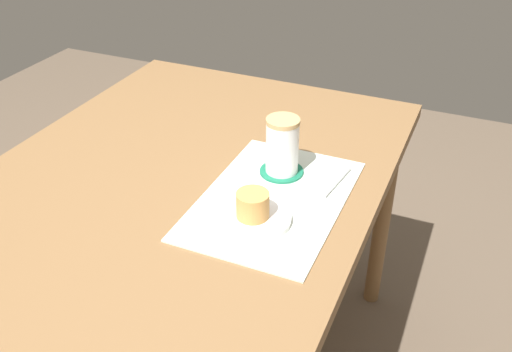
# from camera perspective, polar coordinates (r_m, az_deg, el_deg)

# --- Properties ---
(dining_table) EXTENTS (1.34, 0.88, 0.72)m
(dining_table) POSITION_cam_1_polar(r_m,az_deg,el_deg) (1.30, -8.97, -4.04)
(dining_table) COLOR brown
(dining_table) RESTS_ON ground_plane
(placemat) EXTENTS (0.44, 0.29, 0.00)m
(placemat) POSITION_cam_1_polar(r_m,az_deg,el_deg) (1.22, 1.73, -2.31)
(placemat) COLOR silver
(placemat) RESTS_ON dining_table
(pastry_plate) EXTENTS (0.16, 0.16, 0.01)m
(pastry_plate) POSITION_cam_1_polar(r_m,az_deg,el_deg) (1.15, -0.33, -4.24)
(pastry_plate) COLOR white
(pastry_plate) RESTS_ON placemat
(pastry) EXTENTS (0.07, 0.07, 0.05)m
(pastry) POSITION_cam_1_polar(r_m,az_deg,el_deg) (1.13, -0.33, -2.90)
(pastry) COLOR tan
(pastry) RESTS_ON pastry_plate
(coffee_coaster) EXTENTS (0.10, 0.10, 0.00)m
(coffee_coaster) POSITION_cam_1_polar(r_m,az_deg,el_deg) (1.30, 2.57, 0.47)
(coffee_coaster) COLOR #196B4C
(coffee_coaster) RESTS_ON placemat
(coffee_mug) EXTENTS (0.11, 0.07, 0.13)m
(coffee_mug) POSITION_cam_1_polar(r_m,az_deg,el_deg) (1.27, 2.69, 3.12)
(coffee_mug) COLOR white
(coffee_mug) RESTS_ON coffee_coaster
(teaspoon) EXTENTS (0.13, 0.03, 0.01)m
(teaspoon) POSITION_cam_1_polar(r_m,az_deg,el_deg) (1.27, 8.12, -0.58)
(teaspoon) COLOR silver
(teaspoon) RESTS_ON placemat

